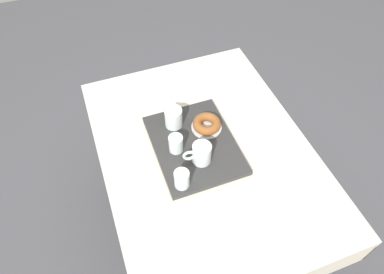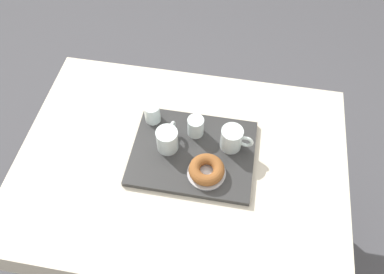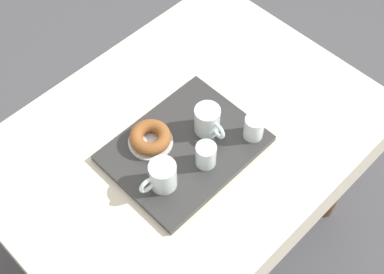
% 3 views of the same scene
% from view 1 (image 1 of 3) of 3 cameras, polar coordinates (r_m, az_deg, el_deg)
% --- Properties ---
extents(ground_plane, '(6.00, 6.00, 0.00)m').
position_cam_1_polar(ground_plane, '(2.12, 1.65, -14.17)').
color(ground_plane, '#47474C').
extents(dining_table, '(1.19, 0.87, 0.74)m').
position_cam_1_polar(dining_table, '(1.56, 2.18, -4.37)').
color(dining_table, beige).
rests_on(dining_table, ground).
extents(serving_tray, '(0.44, 0.34, 0.02)m').
position_cam_1_polar(serving_tray, '(1.48, 0.35, -1.25)').
color(serving_tray, '#2D2D2D').
rests_on(serving_tray, dining_table).
extents(tea_mug_left, '(0.08, 0.12, 0.09)m').
position_cam_1_polar(tea_mug_left, '(1.39, 1.54, -2.80)').
color(tea_mug_left, silver).
rests_on(tea_mug_left, serving_tray).
extents(tea_mug_right, '(0.12, 0.08, 0.09)m').
position_cam_1_polar(tea_mug_right, '(1.51, -3.08, 3.21)').
color(tea_mug_right, silver).
rests_on(tea_mug_right, serving_tray).
extents(water_glass_near, '(0.06, 0.06, 0.08)m').
position_cam_1_polar(water_glass_near, '(1.43, -2.68, -1.18)').
color(water_glass_near, silver).
rests_on(water_glass_near, serving_tray).
extents(water_glass_far, '(0.06, 0.06, 0.08)m').
position_cam_1_polar(water_glass_far, '(1.33, -1.69, -7.04)').
color(water_glass_far, silver).
rests_on(water_glass_far, serving_tray).
extents(donut_plate_left, '(0.13, 0.13, 0.01)m').
position_cam_1_polar(donut_plate_left, '(1.53, 2.40, 1.63)').
color(donut_plate_left, silver).
rests_on(donut_plate_left, serving_tray).
extents(sugar_donut_left, '(0.12, 0.12, 0.04)m').
position_cam_1_polar(sugar_donut_left, '(1.51, 2.43, 2.20)').
color(sugar_donut_left, brown).
rests_on(sugar_donut_left, donut_plate_left).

